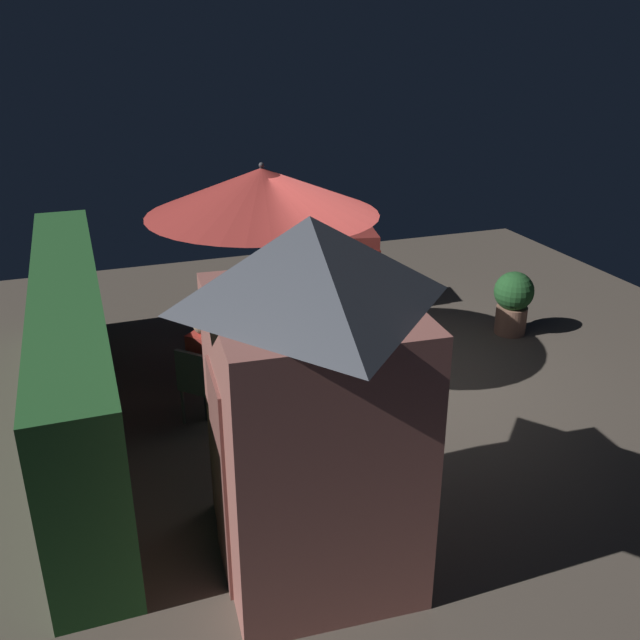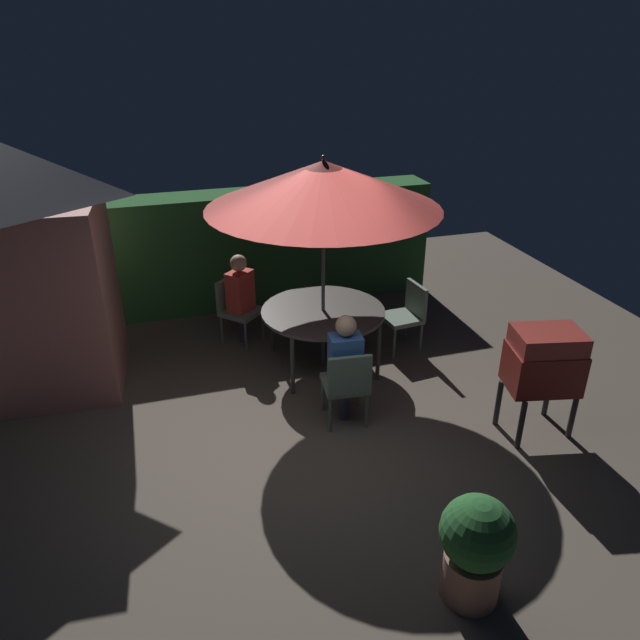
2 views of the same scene
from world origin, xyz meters
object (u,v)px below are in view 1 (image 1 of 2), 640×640
object	(u,v)px
chair_far_side	(365,326)
person_in_red	(206,356)
garden_shed	(310,399)
chair_toward_hedge	(235,303)
person_in_blue	(359,307)
potted_plant_by_shed	(513,300)
patio_table	(266,320)
bbq_grill	(360,254)
chair_near_shed	(202,381)
patio_umbrella	(262,191)

from	to	relation	value
chair_far_side	person_in_red	bearing A→B (deg)	108.73
garden_shed	chair_toward_hedge	xyz separation A→B (m)	(4.46, -0.41, -0.93)
chair_toward_hedge	person_in_blue	xyz separation A→B (m)	(-1.32, -1.31, 0.26)
potted_plant_by_shed	chair_toward_hedge	bearing A→B (deg)	72.99
patio_table	bbq_grill	bearing A→B (deg)	-48.52
chair_near_shed	chair_toward_hedge	bearing A→B (deg)	-21.79
chair_near_shed	person_in_blue	world-z (taller)	person_in_blue
patio_table	bbq_grill	xyz separation A→B (m)	(1.74, -1.97, 0.12)
chair_far_side	chair_toward_hedge	size ratio (longest dim) A/B	1.00
patio_umbrella	chair_toward_hedge	distance (m)	2.16
chair_toward_hedge	potted_plant_by_shed	xyz separation A→B (m)	(-1.14, -3.73, -0.02)
person_in_red	chair_toward_hedge	bearing A→B (deg)	-20.86
patio_table	person_in_red	world-z (taller)	person_in_red
patio_table	person_in_blue	size ratio (longest dim) A/B	1.21
person_in_blue	chair_near_shed	bearing A→B (deg)	110.50
patio_umbrella	potted_plant_by_shed	size ratio (longest dim) A/B	2.95
bbq_grill	person_in_blue	size ratio (longest dim) A/B	0.95
chair_far_side	person_in_blue	world-z (taller)	person_in_blue
garden_shed	chair_far_side	size ratio (longest dim) A/B	3.17
potted_plant_by_shed	person_in_blue	distance (m)	2.45
patio_umbrella	chair_toward_hedge	bearing A→B (deg)	6.07
garden_shed	chair_toward_hedge	bearing A→B (deg)	-5.31
garden_shed	bbq_grill	bearing A→B (deg)	-26.65
garden_shed	patio_table	bearing A→B (deg)	-9.44
person_in_red	patio_table	bearing A→B (deg)	-46.54
bbq_grill	potted_plant_by_shed	world-z (taller)	bbq_grill
patio_table	chair_far_side	distance (m)	1.29
patio_umbrella	chair_far_side	distance (m)	2.20
person_in_blue	person_in_red	bearing A→B (deg)	109.64
bbq_grill	patio_table	bearing A→B (deg)	131.48
patio_umbrella	person_in_red	world-z (taller)	patio_umbrella
bbq_grill	chair_near_shed	size ratio (longest dim) A/B	1.33
patio_umbrella	bbq_grill	xyz separation A→B (m)	(1.74, -1.97, -1.47)
patio_umbrella	chair_far_side	xyz separation A→B (m)	(-0.13, -1.27, -1.80)
bbq_grill	person_in_red	bearing A→B (deg)	132.12
patio_umbrella	potted_plant_by_shed	xyz separation A→B (m)	(0.06, -3.61, -1.82)
garden_shed	potted_plant_by_shed	world-z (taller)	garden_shed
chair_near_shed	potted_plant_by_shed	xyz separation A→B (m)	(0.98, -4.58, -0.02)
chair_near_shed	person_in_red	bearing A→B (deg)	-46.54
patio_table	chair_far_side	size ratio (longest dim) A/B	1.69
chair_far_side	potted_plant_by_shed	distance (m)	2.35
chair_far_side	potted_plant_by_shed	size ratio (longest dim) A/B	0.99
patio_umbrella	person_in_blue	bearing A→B (deg)	-95.73
chair_near_shed	chair_far_side	distance (m)	2.38
patio_table	garden_shed	bearing A→B (deg)	170.56
chair_near_shed	person_in_blue	distance (m)	2.32
patio_table	chair_toward_hedge	bearing A→B (deg)	6.07
patio_table	person_in_red	xyz separation A→B (m)	(-0.87, 0.91, 0.06)
chair_toward_hedge	garden_shed	bearing A→B (deg)	174.69
chair_near_shed	patio_umbrella	bearing A→B (deg)	-46.54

